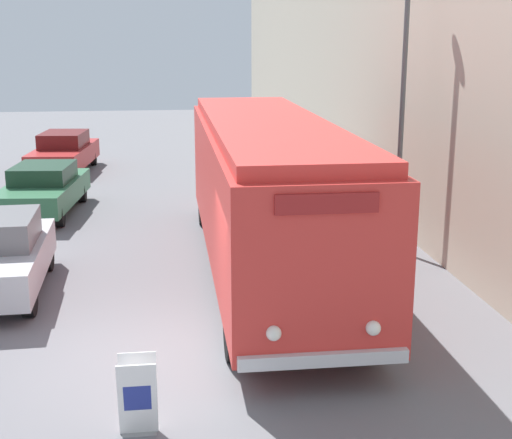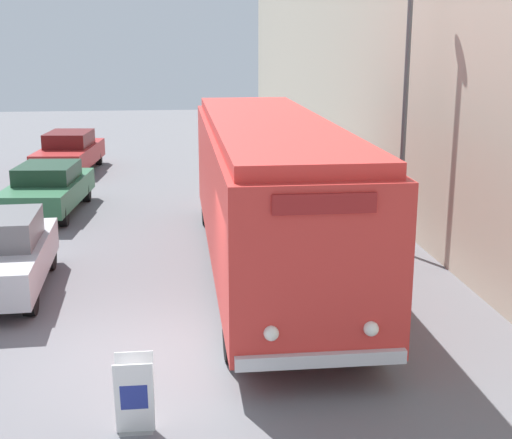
% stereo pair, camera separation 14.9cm
% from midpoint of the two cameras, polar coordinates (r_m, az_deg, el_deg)
% --- Properties ---
extents(ground_plane, '(80.00, 80.00, 0.00)m').
position_cam_midpoint_polar(ground_plane, '(11.95, -8.40, -10.77)').
color(ground_plane, slate).
extents(building_wall_right, '(0.30, 60.00, 8.63)m').
position_cam_midpoint_polar(building_wall_right, '(21.73, 9.58, 12.32)').
color(building_wall_right, '#B2A893').
rests_on(building_wall_right, ground_plane).
extents(vintage_bus, '(2.60, 11.51, 3.37)m').
position_cam_midpoint_polar(vintage_bus, '(15.30, 0.61, 2.55)').
color(vintage_bus, black).
rests_on(vintage_bus, ground_plane).
extents(sign_board, '(0.50, 0.40, 1.06)m').
position_cam_midpoint_polar(sign_board, '(9.67, -9.89, -13.82)').
color(sign_board, gray).
rests_on(sign_board, ground_plane).
extents(streetlamp, '(0.36, 0.36, 6.66)m').
position_cam_midpoint_polar(streetlamp, '(16.94, 11.51, 11.59)').
color(streetlamp, '#595E60').
rests_on(streetlamp, ground_plane).
extents(parked_car_mid, '(2.26, 4.55, 1.44)m').
position_cam_midpoint_polar(parked_car_mid, '(21.70, -16.82, 2.37)').
color(parked_car_mid, black).
rests_on(parked_car_mid, ground_plane).
extents(parked_car_far, '(2.27, 4.79, 1.53)m').
position_cam_midpoint_polar(parked_car_far, '(28.12, -15.26, 5.19)').
color(parked_car_far, black).
rests_on(parked_car_far, ground_plane).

